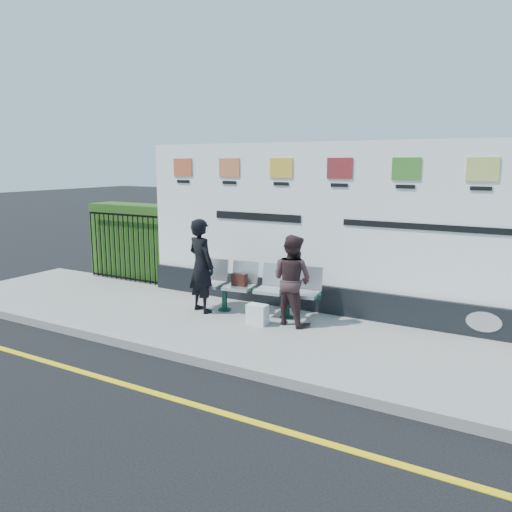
% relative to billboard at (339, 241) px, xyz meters
% --- Properties ---
extents(ground, '(80.00, 80.00, 0.00)m').
position_rel_billboard_xyz_m(ground, '(-0.50, -3.85, -1.42)').
color(ground, black).
extents(pavement, '(14.00, 3.00, 0.12)m').
position_rel_billboard_xyz_m(pavement, '(-0.50, -1.35, -1.36)').
color(pavement, gray).
rests_on(pavement, ground).
extents(kerb, '(14.00, 0.18, 0.14)m').
position_rel_billboard_xyz_m(kerb, '(-0.50, -2.85, -1.35)').
color(kerb, gray).
rests_on(kerb, ground).
extents(yellow_line, '(14.00, 0.10, 0.01)m').
position_rel_billboard_xyz_m(yellow_line, '(-0.50, -3.85, -1.42)').
color(yellow_line, yellow).
rests_on(yellow_line, ground).
extents(billboard, '(8.00, 0.30, 3.00)m').
position_rel_billboard_xyz_m(billboard, '(0.00, 0.00, 0.00)').
color(billboard, black).
rests_on(billboard, pavement).
extents(hedge, '(2.35, 0.70, 1.70)m').
position_rel_billboard_xyz_m(hedge, '(-5.08, 0.45, -0.45)').
color(hedge, '#295118').
rests_on(hedge, pavement).
extents(railing, '(2.05, 0.06, 1.54)m').
position_rel_billboard_xyz_m(railing, '(-5.08, -0.00, -0.53)').
color(railing, black).
rests_on(railing, pavement).
extents(bench, '(2.34, 0.86, 0.49)m').
position_rel_billboard_xyz_m(bench, '(-1.25, -0.77, -1.06)').
color(bench, '#B0B6B9').
rests_on(bench, pavement).
extents(woman_left, '(0.71, 0.58, 1.68)m').
position_rel_billboard_xyz_m(woman_left, '(-2.17, -1.09, -0.46)').
color(woman_left, black).
rests_on(woman_left, pavement).
extents(woman_right, '(0.84, 0.72, 1.50)m').
position_rel_billboard_xyz_m(woman_right, '(-0.45, -0.93, -0.55)').
color(woman_right, '#372424').
rests_on(woman_right, pavement).
extents(handbag_brown, '(0.28, 0.12, 0.22)m').
position_rel_billboard_xyz_m(handbag_brown, '(-1.55, -0.80, -0.70)').
color(handbag_brown, black).
rests_on(handbag_brown, bench).
extents(carrier_bag_white, '(0.34, 0.20, 0.34)m').
position_rel_billboard_xyz_m(carrier_bag_white, '(-0.93, -1.24, -1.13)').
color(carrier_bag_white, silver).
rests_on(carrier_bag_white, pavement).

